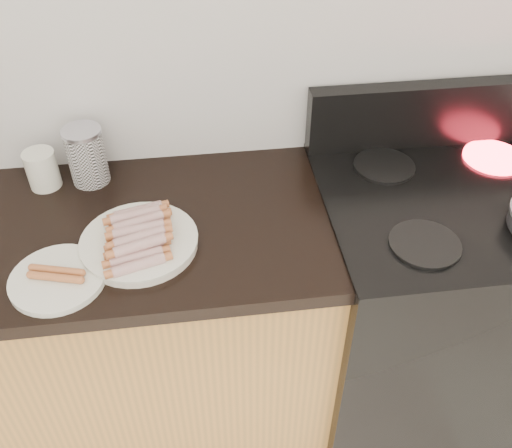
{
  "coord_description": "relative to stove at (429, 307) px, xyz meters",
  "views": [
    {
      "loc": [
        0.06,
        0.53,
        1.89
      ],
      "look_at": [
        0.2,
        1.62,
        0.93
      ],
      "focal_mm": 40.0,
      "sensor_mm": 36.0,
      "label": 1
    }
  ],
  "objects": [
    {
      "name": "mug",
      "position": [
        -1.15,
        0.23,
        0.5
      ],
      "size": [
        0.09,
        0.09,
        0.11
      ],
      "primitive_type": "cylinder",
      "rotation": [
        0.0,
        0.0,
        0.05
      ],
      "color": "white",
      "rests_on": "counter_slab"
    },
    {
      "name": "burner_near_left",
      "position": [
        -0.17,
        -0.17,
        0.46
      ],
      "size": [
        0.18,
        0.18,
        0.01
      ],
      "primitive_type": "cylinder",
      "color": "black",
      "rests_on": "stove"
    },
    {
      "name": "side_plate",
      "position": [
        -1.07,
        -0.17,
        0.45
      ],
      "size": [
        0.27,
        0.27,
        0.02
      ],
      "primitive_type": "cylinder",
      "rotation": [
        0.0,
        0.0,
        -0.24
      ],
      "color": "white",
      "rests_on": "counter_slab"
    },
    {
      "name": "stove",
      "position": [
        0.0,
        0.0,
        0.0
      ],
      "size": [
        0.76,
        0.65,
        0.91
      ],
      "color": "black",
      "rests_on": "floor"
    },
    {
      "name": "canister",
      "position": [
        -1.02,
        0.23,
        0.53
      ],
      "size": [
        0.11,
        0.11,
        0.17
      ],
      "rotation": [
        0.0,
        0.0,
        -0.13
      ],
      "color": "silver",
      "rests_on": "counter_slab"
    },
    {
      "name": "main_plate",
      "position": [
        -0.88,
        -0.07,
        0.45
      ],
      "size": [
        0.34,
        0.34,
        0.02
      ],
      "primitive_type": "cylinder",
      "rotation": [
        0.0,
        0.0,
        -0.16
      ],
      "color": "white",
      "rests_on": "counter_slab"
    },
    {
      "name": "stove_panel",
      "position": [
        0.0,
        0.28,
        0.55
      ],
      "size": [
        0.76,
        0.06,
        0.2
      ],
      "primitive_type": "cube",
      "color": "black",
      "rests_on": "stove"
    },
    {
      "name": "wall_back",
      "position": [
        -0.78,
        0.32,
        0.84
      ],
      "size": [
        4.0,
        0.04,
        2.6
      ],
      "primitive_type": "cube",
      "color": "silver",
      "rests_on": "ground"
    },
    {
      "name": "hotdog_pile",
      "position": [
        -0.88,
        -0.07,
        0.49
      ],
      "size": [
        0.13,
        0.26,
        0.05
      ],
      "rotation": [
        0.0,
        0.0,
        0.24
      ],
      "color": "maroon",
      "rests_on": "main_plate"
    },
    {
      "name": "plain_sausages",
      "position": [
        -1.07,
        -0.17,
        0.47
      ],
      "size": [
        0.12,
        0.07,
        0.02
      ],
      "rotation": [
        0.0,
        0.0,
        -0.27
      ],
      "color": "#C66039",
      "rests_on": "side_plate"
    },
    {
      "name": "burner_far_left",
      "position": [
        -0.17,
        0.17,
        0.46
      ],
      "size": [
        0.18,
        0.18,
        0.01
      ],
      "primitive_type": "cylinder",
      "color": "black",
      "rests_on": "stove"
    },
    {
      "name": "burner_far_right",
      "position": [
        0.17,
        0.17,
        0.46
      ],
      "size": [
        0.18,
        0.18,
        0.01
      ],
      "primitive_type": "cylinder",
      "color": "#FF1E2D",
      "rests_on": "stove"
    }
  ]
}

